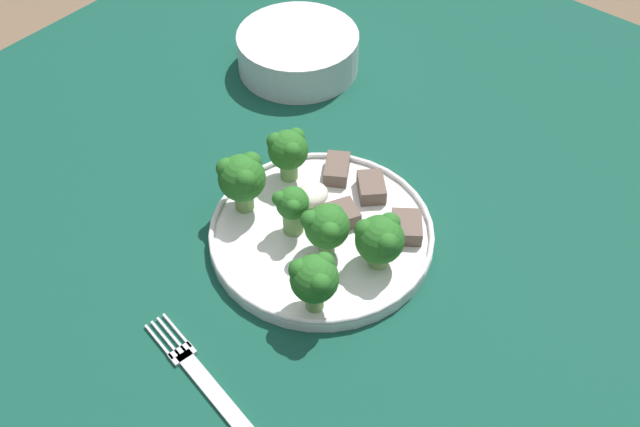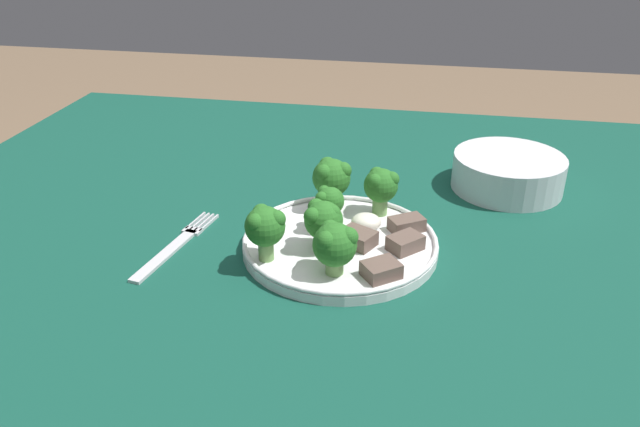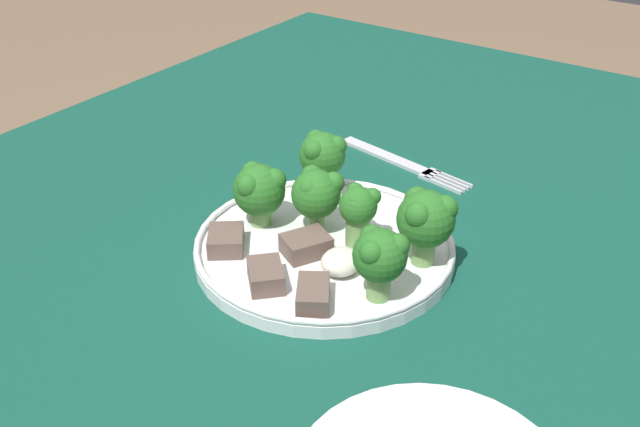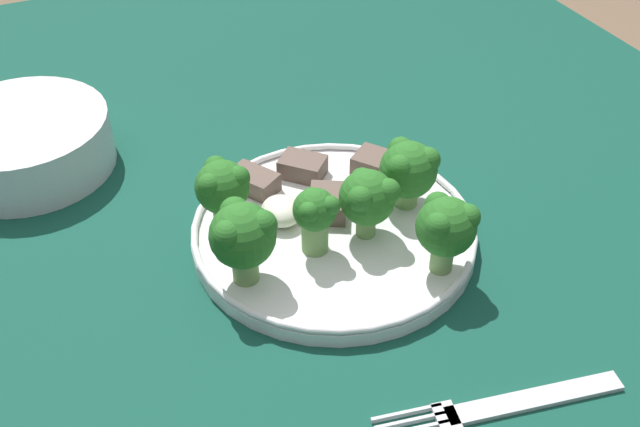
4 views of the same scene
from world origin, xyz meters
name	(u,v)px [view 1 (image 1 of 4)]	position (x,y,z in m)	size (l,w,h in m)	color
table	(285,283)	(0.00, 0.00, 0.67)	(1.25, 1.04, 0.77)	#114738
dinner_plate	(321,234)	(0.02, -0.04, 0.78)	(0.24, 0.24, 0.02)	white
fork	(206,383)	(-0.19, -0.07, 0.77)	(0.05, 0.18, 0.00)	silver
cream_bowl	(298,52)	(0.23, 0.18, 0.79)	(0.16, 0.16, 0.05)	silver
broccoli_floret_near_rim_left	(324,228)	(0.00, -0.06, 0.82)	(0.05, 0.05, 0.06)	#709E56
broccoli_floret_center_left	(288,150)	(0.06, 0.04, 0.82)	(0.05, 0.04, 0.06)	#709E56
broccoli_floret_back_left	(290,208)	(0.00, -0.02, 0.82)	(0.04, 0.03, 0.06)	#709E56
broccoli_floret_front_left	(242,178)	(-0.01, 0.04, 0.82)	(0.05, 0.05, 0.07)	#709E56
broccoli_floret_center_back	(314,279)	(-0.06, -0.10, 0.82)	(0.05, 0.05, 0.07)	#709E56
broccoli_floret_mid_cluster	(380,239)	(0.02, -0.11, 0.82)	(0.05, 0.05, 0.06)	#709E56
meat_slice_front_slice	(340,170)	(0.09, 0.00, 0.79)	(0.05, 0.04, 0.02)	brown
meat_slice_middle_slice	(338,216)	(0.04, -0.05, 0.79)	(0.05, 0.05, 0.02)	brown
meat_slice_rear_slice	(371,187)	(0.10, -0.05, 0.79)	(0.05, 0.05, 0.02)	brown
meat_slice_edge_slice	(407,227)	(0.07, -0.11, 0.79)	(0.05, 0.05, 0.02)	brown
sauce_dollop	(312,195)	(0.04, -0.01, 0.79)	(0.04, 0.03, 0.02)	silver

